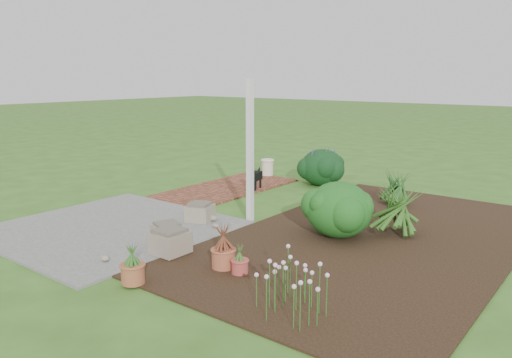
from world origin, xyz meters
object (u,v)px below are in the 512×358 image
Objects in this scene: stone_trough_near at (167,234)px; cream_ceramic_urn at (267,168)px; evergreen_shrub at (339,208)px; black_dog at (254,176)px.

stone_trough_near is 5.52m from cream_ceramic_urn.
cream_ceramic_urn is 4.99m from evergreen_shrub.
stone_trough_near is 1.02× the size of cream_ceramic_urn.
evergreen_shrub reaches higher than stone_trough_near.
evergreen_shrub reaches higher than cream_ceramic_urn.
stone_trough_near is at bearing -69.61° from cream_ceramic_urn.
black_dog is 1.52× the size of cream_ceramic_urn.
black_dog is 0.57× the size of evergreen_shrub.
cream_ceramic_urn is at bearing 103.06° from black_dog.
cream_ceramic_urn is at bearing 139.65° from evergreen_shrub.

